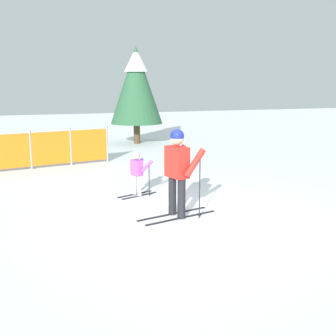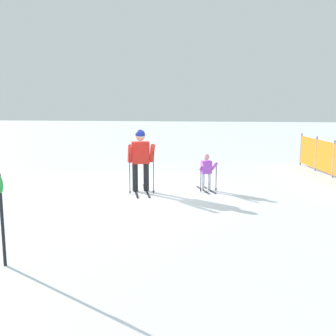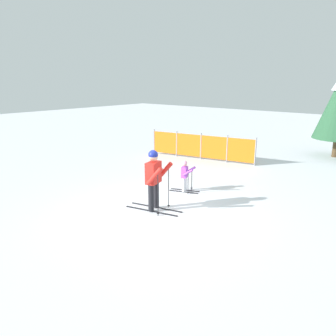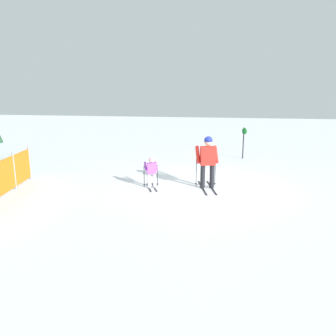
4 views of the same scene
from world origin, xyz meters
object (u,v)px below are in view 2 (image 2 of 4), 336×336
skier_adult (141,155)px  trail_marker (1,210)px  safety_fence (334,159)px  skier_child (207,169)px

skier_adult → trail_marker: (5.12, -1.33, -0.11)m
skier_adult → safety_fence: bearing=99.0°
safety_fence → trail_marker: trail_marker is taller
skier_child → safety_fence: size_ratio=0.21×
safety_fence → trail_marker: 10.33m
skier_child → safety_fence: (-2.13, 3.97, 0.01)m
skier_child → trail_marker: size_ratio=0.70×
skier_child → trail_marker: trail_marker is taller
skier_adult → skier_child: skier_adult is taller
skier_child → safety_fence: safety_fence is taller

